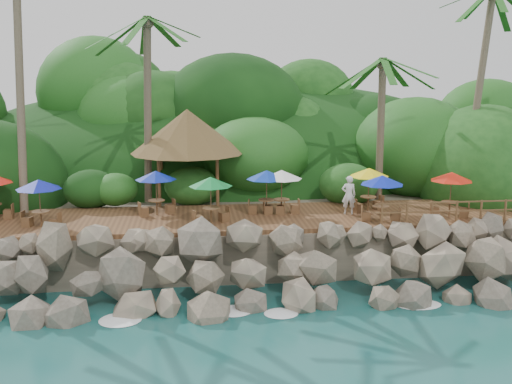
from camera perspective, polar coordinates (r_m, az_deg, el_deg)
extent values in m
plane|color=#19514F|center=(22.01, 1.79, -11.84)|extent=(140.00, 140.00, 0.00)
cube|color=gray|center=(36.92, -1.74, -0.52)|extent=(32.00, 25.20, 2.10)
ellipsoid|color=#143811|center=(44.46, -2.53, 0.15)|extent=(44.80, 28.00, 15.40)
cube|color=brown|center=(26.96, 0.00, -2.50)|extent=(26.00, 5.00, 0.20)
ellipsoid|color=white|center=(22.89, -21.74, -11.66)|extent=(1.20, 0.80, 0.06)
ellipsoid|color=white|center=(22.29, -14.12, -11.81)|extent=(1.20, 0.80, 0.06)
ellipsoid|color=white|center=(22.07, -6.22, -11.74)|extent=(1.20, 0.80, 0.06)
ellipsoid|color=white|center=(22.27, 1.68, -11.46)|extent=(1.20, 0.80, 0.06)
ellipsoid|color=white|center=(22.86, 9.29, -10.99)|extent=(1.20, 0.80, 0.06)
ellipsoid|color=white|center=(23.81, 16.37, -10.38)|extent=(1.20, 0.80, 0.06)
ellipsoid|color=white|center=(25.10, 22.79, -9.69)|extent=(1.20, 0.80, 0.06)
cylinder|color=brown|center=(29.40, -21.70, 9.91)|extent=(0.63, 3.11, 11.80)
cylinder|color=brown|center=(29.33, -10.33, 7.40)|extent=(0.77, 1.16, 8.84)
ellipsoid|color=#23601E|center=(29.36, -10.65, 16.04)|extent=(6.00, 6.00, 2.40)
cylinder|color=brown|center=(30.24, 11.85, 5.68)|extent=(0.70, 1.01, 6.99)
ellipsoid|color=#23601E|center=(30.11, 12.13, 12.30)|extent=(6.00, 6.00, 2.40)
cylinder|color=brown|center=(32.46, 20.53, 8.75)|extent=(1.86, 1.65, 10.46)
cylinder|color=brown|center=(28.88, -9.27, 0.92)|extent=(0.16, 0.16, 2.40)
cylinder|color=brown|center=(28.87, -3.71, 1.05)|extent=(0.16, 0.16, 2.40)
cylinder|color=brown|center=(31.63, -9.04, 1.84)|extent=(0.16, 0.16, 2.40)
cylinder|color=brown|center=(31.62, -3.96, 1.96)|extent=(0.16, 0.16, 2.40)
cone|color=brown|center=(29.91, -6.60, 5.81)|extent=(5.69, 5.69, 2.20)
cylinder|color=brown|center=(27.19, 1.02, -1.45)|extent=(0.07, 0.07, 0.66)
cylinder|color=brown|center=(27.12, 1.02, -0.75)|extent=(0.75, 0.75, 0.04)
cylinder|color=brown|center=(27.05, 1.02, -0.10)|extent=(0.04, 0.04, 1.97)
cone|color=#0C30A6|center=(26.90, 1.03, 1.67)|extent=(1.88, 1.88, 0.40)
cube|color=brown|center=(27.26, -0.30, -1.68)|extent=(0.44, 0.44, 0.41)
cube|color=brown|center=(27.20, 2.33, -1.73)|extent=(0.44, 0.44, 0.41)
cylinder|color=brown|center=(28.33, 10.68, -1.12)|extent=(0.07, 0.07, 0.66)
cylinder|color=brown|center=(28.26, 10.71, -0.45)|extent=(0.75, 0.75, 0.04)
cylinder|color=brown|center=(28.20, 10.73, 0.17)|extent=(0.04, 0.04, 1.97)
cone|color=yellow|center=(28.05, 10.80, 1.87)|extent=(1.88, 1.88, 0.40)
cube|color=brown|center=(27.96, 9.70, -1.51)|extent=(0.49, 0.49, 0.41)
cube|color=brown|center=(28.76, 11.63, -1.23)|extent=(0.49, 0.49, 0.41)
cylinder|color=brown|center=(26.46, 11.86, -2.06)|extent=(0.07, 0.07, 0.66)
cylinder|color=brown|center=(26.38, 11.89, -1.34)|extent=(0.75, 0.75, 0.04)
cylinder|color=brown|center=(26.31, 11.92, -0.68)|extent=(0.04, 0.04, 1.97)
cone|color=#0D21B5|center=(26.15, 12.00, 1.14)|extent=(1.88, 1.88, 0.40)
cube|color=brown|center=(26.42, 10.50, -2.30)|extent=(0.45, 0.45, 0.41)
cube|color=brown|center=(26.56, 13.19, -2.34)|extent=(0.45, 0.45, 0.41)
cylinder|color=brown|center=(25.59, -4.32, -2.30)|extent=(0.07, 0.07, 0.66)
cylinder|color=brown|center=(25.51, -4.33, -1.56)|extent=(0.75, 0.75, 0.04)
cylinder|color=brown|center=(25.44, -4.34, -0.87)|extent=(0.04, 0.04, 1.97)
cone|color=#0D7C32|center=(25.28, -4.37, 1.01)|extent=(1.88, 1.88, 0.40)
cube|color=brown|center=(25.35, -5.58, -2.75)|extent=(0.50, 0.50, 0.41)
cube|color=brown|center=(25.90, -3.08, -2.40)|extent=(0.50, 0.50, 0.41)
cylinder|color=brown|center=(26.49, -19.90, -2.49)|extent=(0.07, 0.07, 0.66)
cylinder|color=brown|center=(26.41, -19.94, -1.78)|extent=(0.75, 0.75, 0.04)
cylinder|color=brown|center=(26.34, -19.99, -1.12)|extent=(0.04, 0.04, 1.97)
cone|color=#0B1599|center=(26.18, -20.12, 0.70)|extent=(1.88, 1.88, 0.40)
cube|color=brown|center=(26.81, -21.06, -2.69)|extent=(0.46, 0.46, 0.41)
cube|color=brown|center=(26.23, -18.67, -2.83)|extent=(0.46, 0.46, 0.41)
cube|color=brown|center=(28.56, -22.62, -1.98)|extent=(0.39, 0.39, 0.41)
cylinder|color=brown|center=(27.43, -9.48, -1.49)|extent=(0.07, 0.07, 0.66)
cylinder|color=brown|center=(27.35, -9.50, -0.80)|extent=(0.75, 0.75, 0.04)
cylinder|color=brown|center=(27.29, -9.52, -0.16)|extent=(0.04, 0.04, 1.97)
cone|color=#0B2099|center=(27.13, -9.58, 1.60)|extent=(1.88, 1.88, 0.40)
cube|color=brown|center=(27.27, -10.71, -1.88)|extent=(0.49, 0.49, 0.41)
cube|color=brown|center=(27.66, -8.24, -1.61)|extent=(0.49, 0.49, 0.41)
cylinder|color=brown|center=(28.10, 18.05, -1.60)|extent=(0.07, 0.07, 0.66)
cylinder|color=brown|center=(28.03, 18.09, -0.92)|extent=(0.75, 0.75, 0.04)
cylinder|color=brown|center=(27.97, 18.13, -0.29)|extent=(0.04, 0.04, 1.97)
cone|color=red|center=(27.82, 18.24, 1.42)|extent=(1.88, 1.88, 0.40)
cube|color=brown|center=(28.13, 16.76, -1.77)|extent=(0.49, 0.49, 0.41)
cube|color=brown|center=(28.15, 19.30, -1.92)|extent=(0.49, 0.49, 0.41)
cylinder|color=brown|center=(27.27, 2.45, -1.42)|extent=(0.07, 0.07, 0.66)
cylinder|color=brown|center=(27.20, 2.46, -0.72)|extent=(0.75, 0.75, 0.04)
cylinder|color=brown|center=(27.13, 2.46, -0.08)|extent=(0.04, 0.04, 1.97)
cone|color=white|center=(26.98, 2.48, 1.69)|extent=(1.88, 1.88, 0.40)
cube|color=brown|center=(27.20, 1.15, -1.72)|extent=(0.38, 0.38, 0.41)
cube|color=brown|center=(27.41, 3.74, -1.64)|extent=(0.38, 0.38, 0.41)
cylinder|color=brown|center=(25.66, 11.98, -2.09)|extent=(0.10, 0.10, 1.00)
cylinder|color=brown|center=(26.03, 14.28, -2.01)|extent=(0.10, 0.10, 1.00)
cylinder|color=brown|center=(26.43, 16.51, -1.93)|extent=(0.10, 0.10, 1.00)
cylinder|color=brown|center=(26.88, 18.67, -1.84)|extent=(0.10, 0.10, 1.00)
cylinder|color=brown|center=(27.36, 20.76, -1.76)|extent=(0.10, 0.10, 1.00)
cylinder|color=brown|center=(27.88, 22.77, -1.68)|extent=(0.10, 0.10, 1.00)
cube|color=brown|center=(26.78, 18.73, -0.91)|extent=(7.20, 0.06, 0.06)
cube|color=brown|center=(26.87, 18.68, -1.74)|extent=(7.20, 0.06, 0.06)
imported|color=white|center=(27.42, 8.88, -0.29)|extent=(0.71, 0.52, 1.78)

